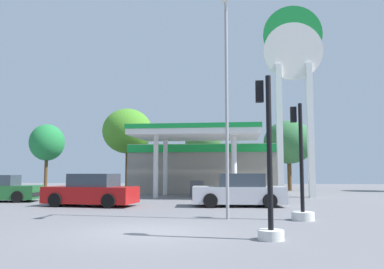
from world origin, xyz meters
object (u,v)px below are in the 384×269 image
at_px(traffic_signal_1, 301,189).
at_px(car_2, 91,191).
at_px(tree_1, 127,131).
at_px(traffic_signal_0, 269,183).
at_px(tree_3, 289,142).
at_px(tree_2, 203,141).
at_px(station_pole_sign, 294,73).
at_px(corner_streetlamp, 226,90).
at_px(car_0, 239,191).
at_px(car_1, 0,190).
at_px(tree_0, 47,143).

bearing_deg(traffic_signal_1, car_2, 154.92).
relative_size(traffic_signal_1, tree_1, 0.54).
xyz_separation_m(traffic_signal_0, traffic_signal_1, (1.45, 4.18, -0.33)).
height_order(traffic_signal_0, tree_1, tree_1).
xyz_separation_m(traffic_signal_0, tree_3, (3.73, 25.91, 2.95)).
bearing_deg(tree_2, traffic_signal_1, -76.37).
distance_m(traffic_signal_0, tree_1, 28.37).
relative_size(station_pole_sign, tree_2, 2.03).
relative_size(traffic_signal_0, tree_1, 0.55).
relative_size(tree_3, corner_streetlamp, 0.80).
xyz_separation_m(station_pole_sign, car_0, (-3.85, -7.38, -7.81)).
height_order(tree_2, tree_3, tree_2).
bearing_deg(car_0, car_1, 174.38).
height_order(tree_0, tree_2, tree_2).
height_order(car_0, corner_streetlamp, corner_streetlamp).
xyz_separation_m(tree_0, tree_1, (8.21, -0.20, 1.01)).
bearing_deg(station_pole_sign, tree_2, 123.62).
distance_m(station_pole_sign, tree_3, 10.00).
bearing_deg(station_pole_sign, tree_3, 85.67).
bearing_deg(traffic_signal_1, tree_3, 84.00).
relative_size(car_0, tree_0, 0.74).
relative_size(car_1, tree_1, 0.58).
distance_m(station_pole_sign, tree_2, 13.81).
bearing_deg(station_pole_sign, corner_streetlamp, -108.20).
xyz_separation_m(station_pole_sign, car_2, (-11.20, -8.17, -7.81)).
xyz_separation_m(tree_0, corner_streetlamp, (18.40, -21.91, 0.16)).
bearing_deg(tree_3, traffic_signal_0, -98.20).
bearing_deg(tree_3, tree_1, -179.06).
bearing_deg(tree_0, station_pole_sign, -21.74).
bearing_deg(corner_streetlamp, car_2, 145.86).
distance_m(car_1, tree_2, 20.28).
bearing_deg(station_pole_sign, tree_0, 158.26).
xyz_separation_m(station_pole_sign, tree_0, (-22.64, 9.03, -3.99)).
bearing_deg(tree_3, station_pole_sign, -94.33).
xyz_separation_m(traffic_signal_0, corner_streetlamp, (-1.19, 3.95, 3.28)).
height_order(tree_0, tree_1, tree_1).
height_order(car_2, tree_2, tree_2).
bearing_deg(tree_1, traffic_signal_1, -59.15).
bearing_deg(station_pole_sign, tree_1, 148.56).
height_order(tree_2, corner_streetlamp, corner_streetlamp).
xyz_separation_m(tree_1, tree_2, (7.09, 2.22, -0.87)).
relative_size(car_0, traffic_signal_0, 1.11).
bearing_deg(corner_streetlamp, tree_2, 97.40).
bearing_deg(traffic_signal_1, traffic_signal_0, -109.14).
height_order(traffic_signal_1, tree_2, tree_2).
distance_m(station_pole_sign, traffic_signal_1, 14.77).
relative_size(traffic_signal_0, traffic_signal_1, 1.01).
height_order(traffic_signal_1, tree_3, tree_3).
xyz_separation_m(car_0, tree_1, (-10.58, 16.20, 4.83)).
xyz_separation_m(car_0, tree_2, (-3.50, 18.42, 3.96)).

